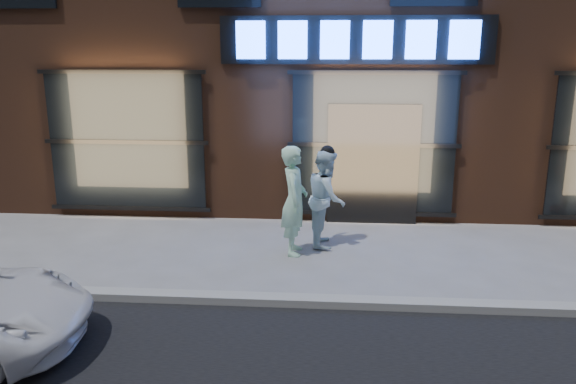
% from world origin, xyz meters
% --- Properties ---
extents(ground, '(90.00, 90.00, 0.00)m').
position_xyz_m(ground, '(0.00, 0.00, 0.00)').
color(ground, slate).
rests_on(ground, ground).
extents(curb, '(60.00, 0.25, 0.12)m').
position_xyz_m(curb, '(0.00, 0.00, 0.06)').
color(curb, gray).
rests_on(curb, ground).
extents(man_bowtie, '(0.47, 0.70, 1.88)m').
position_xyz_m(man_bowtie, '(-1.44, 2.05, 0.94)').
color(man_bowtie, '#B9F3D9').
rests_on(man_bowtie, ground).
extents(man_cap, '(0.66, 0.84, 1.73)m').
position_xyz_m(man_cap, '(-0.90, 2.54, 0.87)').
color(man_cap, white).
rests_on(man_cap, ground).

